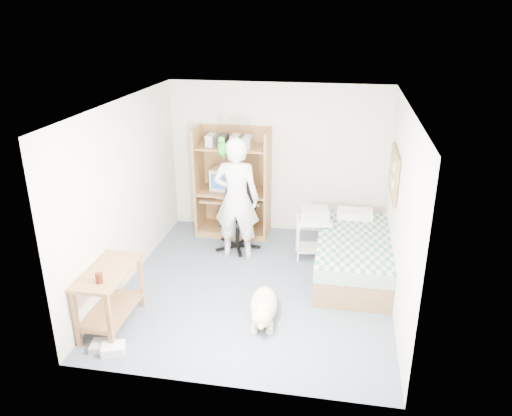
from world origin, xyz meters
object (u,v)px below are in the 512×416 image
Objects in this scene: bed at (353,255)px; person at (236,199)px; dog at (263,307)px; side_desk at (109,289)px; printer_cart at (313,232)px; computer_hutch at (234,186)px; office_chair at (238,223)px.

person is at bearing 171.95° from bed.
dog is (0.68, -1.62, -0.76)m from person.
printer_cart is at bearing 44.67° from side_desk.
computer_hutch is 0.91m from person.
person is at bearing -74.62° from computer_hutch.
office_chair is at bearing -81.99° from person.
person is (0.05, -0.31, 0.53)m from office_chair.
person is 1.27m from printer_cart.
person is (0.24, -0.87, 0.12)m from computer_hutch.
computer_hutch reaches higher than bed.
dog is 1.85m from printer_cart.
printer_cart is at bearing -27.48° from computer_hutch.
printer_cart is at bearing 69.30° from dog.
computer_hutch is at bearing 107.21° from office_chair.
side_desk reaches higher than bed.
bed is at bearing 32.50° from side_desk.
bed reaches higher than printer_cart.
dog is at bearing -128.26° from bed.
office_chair is at bearing 163.42° from printer_cart.
printer_cart is (2.24, 2.21, -0.08)m from side_desk.
bed reaches higher than dog.
office_chair reaches higher than printer_cart.
bed is at bearing 45.94° from dog.
printer_cart reaches higher than dog.
bed is at bearing -18.56° from office_chair.
computer_hutch is 1.80× the size of side_desk.
computer_hutch is 1.62m from printer_cart.
office_chair reaches higher than bed.
computer_hutch is at bearing 150.71° from bed.
person is at bearing -81.99° from office_chair.
printer_cart is (0.47, 1.77, 0.24)m from dog.
person reaches higher than printer_cart.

